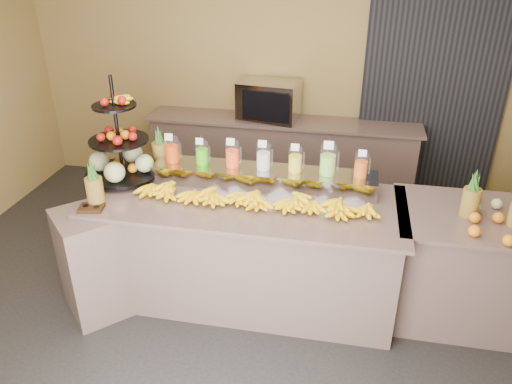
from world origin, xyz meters
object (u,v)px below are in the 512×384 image
(pitcher_tray, at_px, (263,177))
(oven_warmer, at_px, (269,100))
(banana_heap, at_px, (253,196))
(condiment_caddy, at_px, (91,208))
(right_fruit_pile, at_px, (492,218))
(fruit_stand, at_px, (125,154))

(pitcher_tray, bearing_deg, oven_warmer, 98.15)
(banana_heap, height_order, condiment_caddy, banana_heap)
(banana_heap, relative_size, condiment_caddy, 10.68)
(pitcher_tray, height_order, right_fruit_pile, right_fruit_pile)
(banana_heap, relative_size, right_fruit_pile, 4.68)
(banana_heap, bearing_deg, condiment_caddy, -164.35)
(condiment_caddy, bearing_deg, oven_warmer, 67.36)
(pitcher_tray, height_order, banana_heap, banana_heap)
(right_fruit_pile, relative_size, oven_warmer, 0.64)
(fruit_stand, height_order, oven_warmer, fruit_stand)
(pitcher_tray, distance_m, fruit_stand, 1.18)
(pitcher_tray, bearing_deg, condiment_caddy, -151.45)
(banana_heap, bearing_deg, oven_warmer, 96.19)
(condiment_caddy, bearing_deg, fruit_stand, 85.58)
(banana_heap, distance_m, condiment_caddy, 1.23)
(pitcher_tray, height_order, condiment_caddy, pitcher_tray)
(condiment_caddy, bearing_deg, pitcher_tray, 28.55)
(condiment_caddy, height_order, right_fruit_pile, right_fruit_pile)
(fruit_stand, distance_m, condiment_caddy, 0.61)
(right_fruit_pile, bearing_deg, fruit_stand, 175.11)
(right_fruit_pile, height_order, oven_warmer, oven_warmer)
(pitcher_tray, xyz_separation_m, fruit_stand, (-1.17, -0.08, 0.15))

